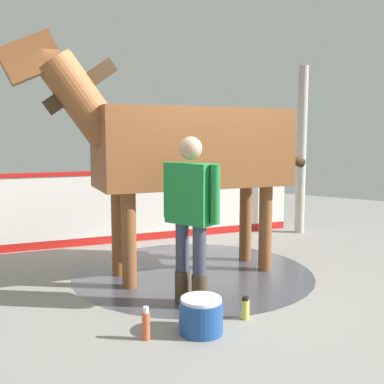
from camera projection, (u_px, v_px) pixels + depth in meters
ground_plane at (200, 283)px, 5.17m from camera, size 16.00×16.00×0.02m
wet_patch at (193, 272)px, 5.53m from camera, size 2.89×2.89×0.00m
barrier_wall at (147, 208)px, 7.20m from camera, size 4.35×2.74×1.12m
roof_post_far at (301, 151)px, 7.67m from camera, size 0.16×0.16×2.80m
horse at (182, 147)px, 5.29m from camera, size 3.23×2.20×2.70m
handler at (191, 210)px, 4.35m from camera, size 0.24×0.66×1.64m
wash_bucket at (201, 315)px, 3.82m from camera, size 0.37×0.37×0.30m
bottle_shampoo at (245, 309)px, 4.11m from camera, size 0.08×0.08×0.21m
bottle_spray at (146, 324)px, 3.69m from camera, size 0.07×0.07×0.28m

